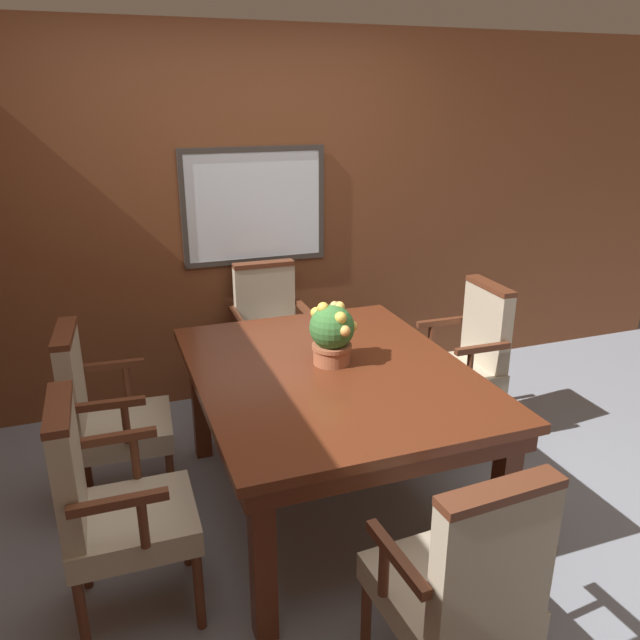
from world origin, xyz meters
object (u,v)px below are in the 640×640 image
Objects in this scene: chair_right_far at (465,357)px; chair_left_far at (104,412)px; dining_table at (330,386)px; chair_left_near at (110,503)px; chair_head_far at (270,332)px; potted_plant at (332,333)px; chair_head_near at (463,584)px.

chair_right_far is 2.08m from chair_left_far.
dining_table is 1.14m from chair_left_near.
chair_head_far is at bearing 88.97° from dining_table.
chair_right_far is 1.11m from potted_plant.
chair_head_near and chair_left_far have the same top height.
chair_right_far reaches higher than dining_table.
dining_table is 1.23m from chair_head_near.
chair_head_far and chair_left_near have the same top height.
chair_right_far and chair_left_far have the same top height.
chair_head_far and chair_left_far have the same top height.
chair_left_far is 3.13× the size of potted_plant.
chair_head_near is 1.00× the size of chair_left_far.
chair_left_far is at bearing 159.52° from dining_table.
chair_head_far is 3.13× the size of potted_plant.
chair_right_far is at bearing 17.98° from potted_plant.
dining_table is 1.65× the size of chair_head_near.
dining_table is at bearing -106.41° from chair_left_far.
chair_head_near is 1.35m from chair_left_near.
chair_left_far is at bearing -60.18° from chair_head_near.
chair_right_far is at bearing -68.95° from chair_left_near.
chair_left_far is (-1.06, 1.62, 0.00)m from chair_head_near.
chair_head_near is 1.00× the size of chair_left_near.
chair_head_far reaches higher than dining_table.
chair_right_far is at bearing 20.66° from dining_table.
chair_head_near is 3.13× the size of potted_plant.
potted_plant is (0.01, -1.12, 0.40)m from chair_head_far.
chair_head_near is 1.90m from chair_right_far.
chair_head_far is 1.00× the size of chair_head_near.
chair_head_far is 1.34m from chair_left_far.
chair_left_near is (-1.06, 0.83, 0.00)m from chair_head_near.
chair_left_near reaches higher than dining_table.
chair_left_near is 1.00× the size of chair_right_far.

